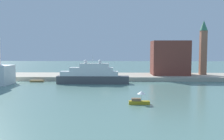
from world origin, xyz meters
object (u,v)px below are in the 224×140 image
(large_yacht, at_px, (92,76))
(person_figure, at_px, (93,74))
(mooring_bollard, at_px, (103,76))
(bell_tower, at_px, (203,45))
(parked_car, at_px, (80,75))
(small_motorboat, at_px, (139,99))
(work_barge, at_px, (37,81))
(harbor_building, at_px, (170,58))

(large_yacht, bearing_deg, person_figure, 94.47)
(large_yacht, relative_size, person_figure, 16.27)
(person_figure, distance_m, mooring_bollard, 6.31)
(bell_tower, distance_m, person_figure, 49.87)
(large_yacht, relative_size, parked_car, 6.84)
(small_motorboat, distance_m, person_figure, 50.59)
(small_motorboat, height_order, mooring_bollard, small_motorboat)
(work_barge, xyz_separation_m, person_figure, (21.21, 8.19, 2.03))
(small_motorboat, height_order, parked_car, small_motorboat)
(small_motorboat, relative_size, bell_tower, 0.20)
(harbor_building, relative_size, parked_car, 4.02)
(large_yacht, bearing_deg, parked_car, 119.72)
(large_yacht, height_order, mooring_bollard, large_yacht)
(work_barge, height_order, bell_tower, bell_tower)
(harbor_building, bearing_deg, small_motorboat, -107.75)
(work_barge, xyz_separation_m, bell_tower, (69.09, 14.97, 14.23))
(mooring_bollard, bearing_deg, harbor_building, 20.47)
(small_motorboat, height_order, bell_tower, bell_tower)
(mooring_bollard, bearing_deg, bell_tower, 14.42)
(small_motorboat, xyz_separation_m, parked_car, (-21.07, 46.41, 1.04))
(person_figure, height_order, mooring_bollard, person_figure)
(person_figure, bearing_deg, harbor_building, 10.82)
(parked_car, distance_m, mooring_bollard, 10.15)
(large_yacht, distance_m, bell_tower, 52.01)
(large_yacht, height_order, small_motorboat, large_yacht)
(harbor_building, bearing_deg, bell_tower, 1.66)
(small_motorboat, height_order, harbor_building, harbor_building)
(bell_tower, relative_size, parked_car, 6.07)
(work_barge, xyz_separation_m, harbor_building, (54.47, 14.55, 8.68))
(work_barge, height_order, mooring_bollard, mooring_bollard)
(large_yacht, distance_m, parked_car, 12.52)
(bell_tower, bearing_deg, work_barge, -167.78)
(work_barge, bearing_deg, parked_car, 22.36)
(parked_car, distance_m, person_figure, 5.47)
(harbor_building, bearing_deg, person_figure, -169.18)
(large_yacht, distance_m, person_figure, 12.51)
(bell_tower, bearing_deg, small_motorboat, -120.31)
(harbor_building, xyz_separation_m, parked_car, (-38.48, -7.97, -6.82))
(small_motorboat, xyz_separation_m, work_barge, (-37.06, 39.84, -0.82))
(small_motorboat, distance_m, work_barge, 54.42)
(bell_tower, bearing_deg, mooring_bollard, -165.58)
(work_barge, height_order, person_figure, person_figure)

